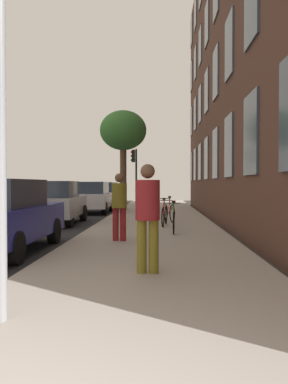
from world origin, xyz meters
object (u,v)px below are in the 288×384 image
object	(u,v)px
pedestrian_0	(148,211)
car_2	(91,197)
bicycle_2	(169,211)
car_1	(56,202)
car_3	(104,194)
pedestrian_1	(119,202)
bicycle_0	(174,220)
car_0	(2,215)
bicycle_1	(164,215)
tree_near	(123,132)
traffic_light	(135,167)

from	to	relation	value
pedestrian_0	car_2	xyz separation A→B (m)	(-3.36, 14.63, -0.26)
bicycle_2	car_1	world-z (taller)	car_1
car_3	pedestrian_1	bearing A→B (deg)	-81.05
car_3	bicycle_2	bearing A→B (deg)	-71.51
bicycle_0	car_2	size ratio (longest dim) A/B	0.42
car_0	car_1	bearing A→B (deg)	94.00
car_0	pedestrian_1	bearing A→B (deg)	26.63
bicycle_2	car_1	xyz separation A→B (m)	(-4.25, -0.05, 0.35)
bicycle_1	car_2	world-z (taller)	car_2
tree_near	bicycle_2	world-z (taller)	tree_near
bicycle_1	bicycle_2	world-z (taller)	bicycle_2
bicycle_0	pedestrian_0	distance (m)	5.60
car_3	traffic_light	bearing A→B (deg)	-22.76
tree_near	car_2	bearing A→B (deg)	-135.16
bicycle_0	car_3	xyz separation A→B (m)	(-4.16, 15.61, 0.36)
bicycle_0	bicycle_2	distance (m)	3.41
bicycle_2	car_3	distance (m)	12.88
bicycle_2	bicycle_0	bearing A→B (deg)	-88.68
tree_near	car_2	size ratio (longest dim) A/B	1.31
car_1	car_3	size ratio (longest dim) A/B	0.95
pedestrian_0	car_3	bearing A→B (deg)	99.58
car_2	car_1	bearing A→B (deg)	-93.80
tree_near	bicycle_2	xyz separation A→B (m)	(2.36, -7.19, -3.90)
car_0	car_2	distance (m)	12.21
bicycle_1	car_0	distance (m)	6.13
car_1	car_2	distance (m)	5.75
bicycle_0	car_3	world-z (taller)	car_3
pedestrian_1	bicycle_2	bearing A→B (deg)	75.86
car_2	bicycle_1	bearing A→B (deg)	-63.04
pedestrian_0	traffic_light	bearing A→B (deg)	94.14
pedestrian_1	car_2	xyz separation A→B (m)	(-2.54, 10.97, -0.23)
car_2	tree_near	bearing A→B (deg)	44.84
car_3	car_2	bearing A→B (deg)	-88.15
tree_near	bicycle_0	size ratio (longest dim) A/B	3.13
bicycle_0	car_2	world-z (taller)	car_2
bicycle_2	pedestrian_0	world-z (taller)	pedestrian_0
tree_near	car_3	world-z (taller)	tree_near
car_1	car_3	xyz separation A→B (m)	(0.17, 12.26, 0.00)
tree_near	pedestrian_1	bearing A→B (deg)	-85.30
pedestrian_1	car_0	bearing A→B (deg)	-153.37
bicycle_0	bicycle_2	bearing A→B (deg)	91.32
bicycle_2	car_0	xyz separation A→B (m)	(-3.80, -6.52, 0.35)
car_1	traffic_light	bearing A→B (deg)	78.71
bicycle_0	car_3	size ratio (longest dim) A/B	0.40
car_1	car_2	xyz separation A→B (m)	(0.38, 5.74, 0.00)
bicycle_1	car_2	size ratio (longest dim) A/B	0.40
car_2	car_3	distance (m)	6.52
bicycle_1	pedestrian_0	size ratio (longest dim) A/B	0.95
traffic_light	pedestrian_0	bearing A→B (deg)	-85.86
car_1	car_2	world-z (taller)	same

